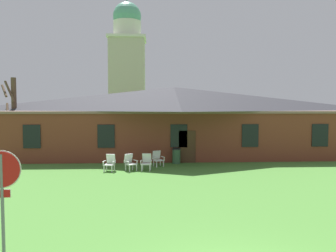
# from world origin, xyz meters

# --- Properties ---
(brick_building) EXTENTS (24.40, 10.40, 5.20)m
(brick_building) POSITION_xyz_m (0.00, 20.31, 2.65)
(brick_building) COLOR brown
(brick_building) RESTS_ON ground
(dome_tower) EXTENTS (5.18, 5.18, 18.88)m
(dome_tower) POSITION_xyz_m (-5.12, 41.18, 8.62)
(dome_tower) COLOR #BCB29E
(dome_tower) RESTS_ON ground
(stop_sign) EXTENTS (0.81, 0.08, 2.77)m
(stop_sign) POSITION_xyz_m (-4.92, 0.67, 1.97)
(stop_sign) COLOR slate
(stop_sign) RESTS_ON ground
(lawn_chair_by_porch) EXTENTS (0.72, 0.76, 0.96)m
(lawn_chair_by_porch) POSITION_xyz_m (-4.14, 12.66, 0.50)
(lawn_chair_by_porch) COLOR white
(lawn_chair_by_porch) RESTS_ON ground
(lawn_chair_near_door) EXTENTS (0.85, 0.87, 0.96)m
(lawn_chair_near_door) POSITION_xyz_m (-3.01, 12.76, 0.50)
(lawn_chair_near_door) COLOR white
(lawn_chair_near_door) RESTS_ON ground
(lawn_chair_left_end) EXTENTS (0.68, 0.71, 0.96)m
(lawn_chair_left_end) POSITION_xyz_m (-2.07, 12.80, 0.50)
(lawn_chair_left_end) COLOR white
(lawn_chair_left_end) RESTS_ON ground
(lawn_chair_middle) EXTENTS (0.80, 0.84, 0.96)m
(lawn_chair_middle) POSITION_xyz_m (-1.40, 14.06, 0.50)
(lawn_chair_middle) COLOR white
(lawn_chair_middle) RESTS_ON ground
(bare_tree_beside_building) EXTENTS (1.29, 1.28, 5.76)m
(bare_tree_beside_building) POSITION_xyz_m (-11.84, 18.65, 3.09)
(bare_tree_beside_building) COLOR brown
(bare_tree_beside_building) RESTS_ON ground
(trash_bin) EXTENTS (0.56, 0.56, 0.98)m
(trash_bin) POSITION_xyz_m (-0.18, 15.01, 0.50)
(trash_bin) COLOR #335638
(trash_bin) RESTS_ON ground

